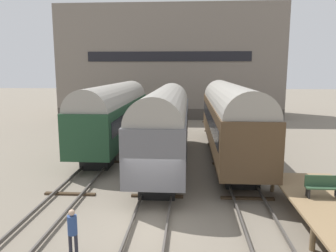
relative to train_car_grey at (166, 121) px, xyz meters
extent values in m
plane|color=slate|center=(0.00, -8.76, -2.92)|extent=(200.00, 200.00, 0.00)
cube|color=#4C4742|center=(-5.15, -8.76, -2.74)|extent=(0.08, 60.00, 0.16)
cube|color=#4C4742|center=(-3.72, -8.76, -2.74)|extent=(0.08, 60.00, 0.16)
cube|color=#3D2D1E|center=(-4.43, -5.76, -2.87)|extent=(2.60, 0.24, 0.10)
cube|color=#3D2D1E|center=(-4.43, 0.24, -2.87)|extent=(2.60, 0.24, 0.10)
cube|color=#3D2D1E|center=(-4.43, 6.24, -2.87)|extent=(2.60, 0.24, 0.10)
cube|color=#3D2D1E|center=(-4.43, 12.24, -2.87)|extent=(2.60, 0.24, 0.10)
cube|color=#3D2D1E|center=(-4.43, 18.24, -2.87)|extent=(2.60, 0.24, 0.10)
cube|color=#4C4742|center=(-0.72, -8.76, -2.74)|extent=(0.08, 60.00, 0.16)
cube|color=#4C4742|center=(0.72, -8.76, -2.74)|extent=(0.08, 60.00, 0.16)
cube|color=#3D2D1E|center=(0.00, -5.76, -2.87)|extent=(2.60, 0.24, 0.10)
cube|color=#3D2D1E|center=(0.00, 0.24, -2.87)|extent=(2.60, 0.24, 0.10)
cube|color=#3D2D1E|center=(0.00, 6.24, -2.87)|extent=(2.60, 0.24, 0.10)
cube|color=#3D2D1E|center=(0.00, 12.24, -2.87)|extent=(2.60, 0.24, 0.10)
cube|color=#3D2D1E|center=(0.00, 18.24, -2.87)|extent=(2.60, 0.24, 0.10)
cube|color=#4C4742|center=(3.72, -8.76, -2.74)|extent=(0.08, 60.00, 0.16)
cube|color=#4C4742|center=(5.15, -8.76, -2.74)|extent=(0.08, 60.00, 0.16)
cube|color=#3D2D1E|center=(4.43, -5.76, -2.87)|extent=(2.60, 0.24, 0.10)
cube|color=#3D2D1E|center=(4.43, 0.24, -2.87)|extent=(2.60, 0.24, 0.10)
cube|color=#3D2D1E|center=(4.43, 6.24, -2.87)|extent=(2.60, 0.24, 0.10)
cube|color=#3D2D1E|center=(4.43, 12.24, -2.87)|extent=(2.60, 0.24, 0.10)
cube|color=#3D2D1E|center=(4.43, 18.24, -2.87)|extent=(2.60, 0.24, 0.10)
cube|color=black|center=(0.00, 5.02, -2.42)|extent=(1.80, 2.40, 1.00)
cube|color=black|center=(0.00, -5.02, -2.42)|extent=(1.80, 2.40, 1.00)
cube|color=slate|center=(0.00, 0.00, -0.54)|extent=(2.85, 15.45, 2.77)
cube|color=black|center=(0.00, 0.00, -0.20)|extent=(2.89, 14.22, 1.00)
cylinder|color=gray|center=(0.00, 0.00, 0.85)|extent=(2.71, 15.14, 2.71)
cube|color=black|center=(-4.43, 9.85, -2.42)|extent=(1.80, 2.40, 1.00)
cube|color=black|center=(-4.43, -0.51, -2.42)|extent=(1.80, 2.40, 1.00)
cube|color=#1E4228|center=(-4.43, 4.67, -0.53)|extent=(2.91, 15.93, 2.78)
cube|color=black|center=(-4.43, 4.67, -0.20)|extent=(2.95, 14.66, 1.00)
cylinder|color=gray|center=(-4.43, 4.67, 0.86)|extent=(2.76, 15.61, 2.76)
cube|color=black|center=(4.43, 8.35, -2.42)|extent=(1.80, 2.40, 1.00)
cube|color=black|center=(4.43, -3.30, -2.42)|extent=(1.80, 2.40, 1.00)
cube|color=#4C3823|center=(4.43, 2.53, -0.46)|extent=(2.90, 17.92, 2.93)
cube|color=black|center=(4.43, 2.53, -0.11)|extent=(2.94, 16.48, 1.05)
cylinder|color=gray|center=(4.43, 2.53, 1.01)|extent=(2.76, 17.56, 2.76)
cylinder|color=brown|center=(5.90, -4.62, -2.48)|extent=(0.20, 0.20, 0.88)
cylinder|color=brown|center=(8.69, -4.62, -2.48)|extent=(0.20, 0.20, 0.88)
cylinder|color=brown|center=(5.90, -10.27, -2.48)|extent=(0.20, 0.20, 0.88)
cube|color=#2D4C33|center=(7.14, -7.78, -1.51)|extent=(1.40, 0.40, 0.06)
cube|color=#2D4C33|center=(7.14, -7.61, -1.26)|extent=(1.40, 0.06, 0.45)
cube|color=black|center=(6.54, -7.78, -1.74)|extent=(0.06, 0.40, 0.40)
cylinder|color=#282833|center=(-2.41, -11.18, -2.52)|extent=(0.12, 0.12, 0.80)
cylinder|color=#282833|center=(-2.21, -11.18, -2.52)|extent=(0.12, 0.12, 0.80)
cylinder|color=navy|center=(-2.31, -11.18, -1.79)|extent=(0.32, 0.32, 0.66)
sphere|color=tan|center=(-2.31, -11.18, -1.36)|extent=(0.22, 0.22, 0.22)
cube|color=#46403A|center=(-1.09, 25.03, -2.20)|extent=(28.87, 10.17, 1.44)
cube|color=slate|center=(-1.09, 25.03, 4.98)|extent=(28.87, 10.17, 12.93)
cube|color=black|center=(-1.09, 19.89, 4.98)|extent=(20.21, 0.10, 1.20)
camera|label=1|loc=(1.56, -21.15, 3.31)|focal=35.00mm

